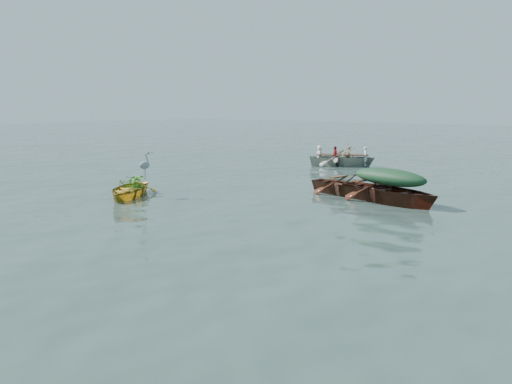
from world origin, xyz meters
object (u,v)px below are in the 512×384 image
yellow_dinghy (129,197)px  open_wooden_boat (350,196)px  green_tarp_boat (388,203)px  heron (145,170)px  rowed_boat (342,166)px

yellow_dinghy → open_wooden_boat: (5.57, 4.59, 0.00)m
green_tarp_boat → heron: heron is taller
yellow_dinghy → heron: (0.43, 0.34, 0.88)m
yellow_dinghy → heron: size_ratio=3.42×
rowed_boat → green_tarp_boat: bearing=-174.0°
yellow_dinghy → rowed_boat: size_ratio=0.71×
open_wooden_boat → rowed_boat: (-4.14, 7.03, 0.00)m
rowed_boat → heron: size_ratio=4.82×
green_tarp_boat → heron: 7.72m
rowed_boat → heron: (-1.00, -11.27, 0.88)m
rowed_boat → heron: heron is taller
rowed_boat → heron: bearing=143.7°
green_tarp_boat → heron: size_ratio=5.00×
green_tarp_boat → rowed_boat: size_ratio=1.04×
green_tarp_boat → rowed_boat: green_tarp_boat is taller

